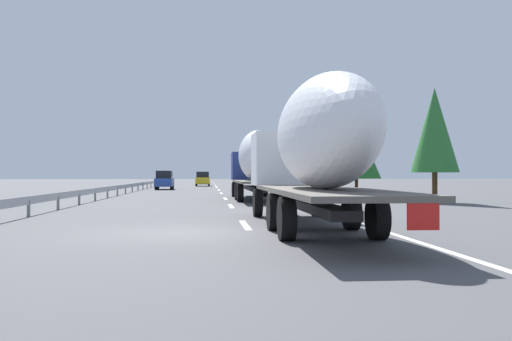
% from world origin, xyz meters
% --- Properties ---
extents(ground_plane, '(260.00, 260.00, 0.00)m').
position_xyz_m(ground_plane, '(40.00, 0.00, 0.00)').
color(ground_plane, '#4C4C4F').
extents(lane_stripe_0, '(3.20, 0.20, 0.01)m').
position_xyz_m(lane_stripe_0, '(2.00, -1.80, 0.00)').
color(lane_stripe_0, white).
rests_on(lane_stripe_0, ground_plane).
extents(lane_stripe_1, '(3.20, 0.20, 0.01)m').
position_xyz_m(lane_stripe_1, '(12.09, -1.80, 0.00)').
color(lane_stripe_1, white).
rests_on(lane_stripe_1, ground_plane).
extents(lane_stripe_2, '(3.20, 0.20, 0.01)m').
position_xyz_m(lane_stripe_2, '(20.72, -1.80, 0.00)').
color(lane_stripe_2, white).
rests_on(lane_stripe_2, ground_plane).
extents(lane_stripe_3, '(3.20, 0.20, 0.01)m').
position_xyz_m(lane_stripe_3, '(30.67, -1.80, 0.00)').
color(lane_stripe_3, white).
rests_on(lane_stripe_3, ground_plane).
extents(lane_stripe_4, '(3.20, 0.20, 0.01)m').
position_xyz_m(lane_stripe_4, '(40.19, -1.80, 0.00)').
color(lane_stripe_4, white).
rests_on(lane_stripe_4, ground_plane).
extents(lane_stripe_5, '(3.20, 0.20, 0.01)m').
position_xyz_m(lane_stripe_5, '(50.90, -1.80, 0.00)').
color(lane_stripe_5, white).
rests_on(lane_stripe_5, ground_plane).
extents(lane_stripe_6, '(3.20, 0.20, 0.01)m').
position_xyz_m(lane_stripe_6, '(57.62, -1.80, 0.00)').
color(lane_stripe_6, white).
rests_on(lane_stripe_6, ground_plane).
extents(lane_stripe_7, '(3.20, 0.20, 0.01)m').
position_xyz_m(lane_stripe_7, '(65.92, -1.80, 0.00)').
color(lane_stripe_7, white).
rests_on(lane_stripe_7, ground_plane).
extents(lane_stripe_8, '(3.20, 0.20, 0.01)m').
position_xyz_m(lane_stripe_8, '(76.50, -1.80, 0.00)').
color(lane_stripe_8, white).
rests_on(lane_stripe_8, ground_plane).
extents(lane_stripe_9, '(3.20, 0.20, 0.01)m').
position_xyz_m(lane_stripe_9, '(96.02, -1.80, 0.00)').
color(lane_stripe_9, white).
rests_on(lane_stripe_9, ground_plane).
extents(edge_line_right, '(110.00, 0.20, 0.01)m').
position_xyz_m(edge_line_right, '(45.00, -5.50, 0.00)').
color(edge_line_right, white).
rests_on(edge_line_right, ground_plane).
extents(truck_lead, '(13.32, 2.55, 4.16)m').
position_xyz_m(truck_lead, '(18.80, -3.60, 2.38)').
color(truck_lead, navy).
rests_on(truck_lead, ground_plane).
extents(truck_trailing, '(13.95, 2.55, 4.06)m').
position_xyz_m(truck_trailing, '(0.19, -3.60, 2.35)').
color(truck_trailing, silver).
rests_on(truck_trailing, ground_plane).
extents(car_blue_sedan, '(4.37, 1.76, 1.94)m').
position_xyz_m(car_blue_sedan, '(42.71, 3.77, 0.97)').
color(car_blue_sedan, '#28479E').
rests_on(car_blue_sedan, ground_plane).
extents(car_yellow_coupe, '(4.31, 1.89, 1.92)m').
position_xyz_m(car_yellow_coupe, '(58.99, -0.05, 0.96)').
color(car_yellow_coupe, gold).
rests_on(car_yellow_coupe, ground_plane).
extents(car_white_van, '(4.48, 1.88, 1.93)m').
position_xyz_m(car_white_van, '(75.02, 0.19, 0.97)').
color(car_white_van, white).
rests_on(car_white_van, ground_plane).
extents(road_sign, '(0.10, 0.90, 3.46)m').
position_xyz_m(road_sign, '(34.11, -6.70, 2.38)').
color(road_sign, gray).
rests_on(road_sign, ground_plane).
extents(tree_0, '(3.68, 3.68, 5.68)m').
position_xyz_m(tree_0, '(25.82, -11.88, 3.46)').
color(tree_0, '#472D19').
rests_on(tree_0, ground_plane).
extents(tree_1, '(2.63, 2.63, 6.37)m').
position_xyz_m(tree_1, '(14.50, -13.18, 4.01)').
color(tree_1, '#472D19').
rests_on(tree_1, ground_plane).
extents(tree_2, '(2.65, 2.65, 7.08)m').
position_xyz_m(tree_2, '(67.58, -13.12, 4.23)').
color(tree_2, '#472D19').
rests_on(tree_2, ground_plane).
extents(tree_3, '(3.77, 3.77, 5.38)m').
position_xyz_m(tree_3, '(80.82, -13.27, 3.47)').
color(tree_3, '#472D19').
rests_on(tree_3, ground_plane).
extents(tree_4, '(2.88, 2.88, 7.08)m').
position_xyz_m(tree_4, '(63.26, -12.35, 4.21)').
color(tree_4, '#472D19').
rests_on(tree_4, ground_plane).
extents(guardrail_median, '(94.00, 0.10, 0.76)m').
position_xyz_m(guardrail_median, '(43.00, 6.00, 0.58)').
color(guardrail_median, '#9EA0A5').
rests_on(guardrail_median, ground_plane).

